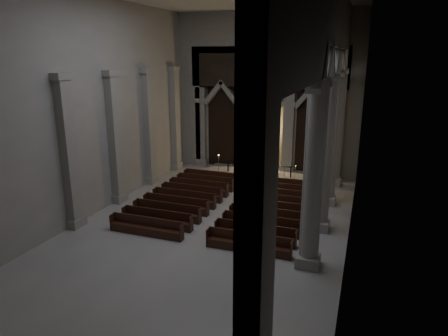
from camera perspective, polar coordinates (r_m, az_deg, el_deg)
name	(u,v)px	position (r m, az deg, el deg)	size (l,w,h in m)	color
room	(210,81)	(19.82, -2.03, 12.25)	(24.00, 24.10, 12.00)	#9D9A95
sanctuary_wall	(267,86)	(30.87, 6.11, 11.59)	(14.00, 0.77, 12.00)	gray
right_arcade	(329,77)	(19.81, 14.79, 12.41)	(1.00, 24.00, 12.00)	gray
left_pilasters	(133,134)	(26.48, -12.81, 4.69)	(0.60, 13.00, 8.03)	gray
sanctuary_step	(261,172)	(31.14, 5.35, -0.61)	(8.50, 2.60, 0.15)	gray
altar	(261,166)	(30.99, 5.37, 0.34)	(1.79, 0.72, 0.91)	#BBB4A4
altar_rail	(259,168)	(30.20, 4.98, 0.02)	(4.98, 0.09, 0.98)	black
candle_stand_left	(219,169)	(30.45, -0.77, -0.21)	(0.27, 0.27, 1.60)	olive
candle_stand_right	(295,178)	(29.05, 10.08, -1.43)	(0.22, 0.22, 1.28)	olive
pews	(226,206)	(23.57, 0.27, -5.42)	(9.47, 9.40, 0.91)	black
worshipper	(273,180)	(27.45, 7.04, -1.78)	(0.43, 0.28, 1.19)	black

